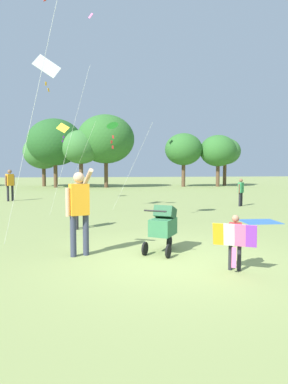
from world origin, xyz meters
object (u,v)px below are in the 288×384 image
at_px(kite_green_novelty, 64,132).
at_px(kite_blue_high, 48,70).
at_px(stroller, 163,225).
at_px(person_adult_flyer, 79,206).
at_px(kite_orange_delta, 113,127).
at_px(picnic_blanket, 260,222).
at_px(person_back_turned, 241,190).
at_px(child_with_butterfly_kite, 235,238).
at_px(person_red_shirt, 10,183).
at_px(person_kid_running, 77,202).

relative_size(kite_green_novelty, kite_blue_high, 0.70).
height_order(stroller, kite_green_novelty, kite_green_novelty).
relative_size(person_adult_flyer, kite_orange_delta, 0.48).
bearing_deg(stroller, picnic_blanket, 40.61).
bearing_deg(kite_orange_delta, person_back_turned, 4.31).
bearing_deg(kite_blue_high, person_back_turned, 11.35).
height_order(person_adult_flyer, person_back_turned, person_adult_flyer).
bearing_deg(person_adult_flyer, stroller, 1.57).
bearing_deg(stroller, child_with_butterfly_kite, -56.08).
height_order(kite_green_novelty, person_back_turned, kite_green_novelty).
height_order(kite_blue_high, picnic_blanket, kite_blue_high).
bearing_deg(person_red_shirt, person_back_turned, -19.74).
bearing_deg(person_kid_running, person_back_turned, 33.41).
xyz_separation_m(child_with_butterfly_kite, kite_green_novelty, (-4.13, 13.23, 3.20)).
distance_m(child_with_butterfly_kite, person_red_shirt, 15.35).
distance_m(person_adult_flyer, kite_orange_delta, 8.05).
relative_size(kite_blue_high, person_red_shirt, 3.54).
bearing_deg(kite_green_novelty, person_back_turned, -23.96).
distance_m(kite_orange_delta, kite_blue_high, 3.40).
xyz_separation_m(child_with_butterfly_kite, kite_blue_high, (-4.20, 7.71, 4.93)).
height_order(child_with_butterfly_kite, person_kid_running, person_kid_running).
distance_m(person_adult_flyer, kite_blue_high, 7.84).
relative_size(kite_orange_delta, picnic_blanket, 3.16).
height_order(person_red_shirt, person_back_turned, person_red_shirt).
bearing_deg(person_adult_flyer, child_with_butterfly_kite, -27.15).
bearing_deg(child_with_butterfly_kite, person_back_turned, 64.94).
height_order(person_back_turned, picnic_blanket, person_back_turned).
relative_size(stroller, person_back_turned, 0.81).
xyz_separation_m(person_kid_running, person_back_turned, (7.43, 4.90, -0.04)).
height_order(person_kid_running, person_back_turned, person_kid_running).
height_order(person_adult_flyer, stroller, person_adult_flyer).
distance_m(person_kid_running, picnic_blanket, 6.15).
distance_m(child_with_butterfly_kite, stroller, 1.78).
bearing_deg(kite_orange_delta, person_red_shirt, 139.78).
distance_m(stroller, kite_green_novelty, 12.58).
relative_size(child_with_butterfly_kite, stroller, 0.93).
xyz_separation_m(stroller, picnic_blanket, (4.06, 3.48, -0.60)).
relative_size(kite_orange_delta, person_back_turned, 2.89).
relative_size(person_adult_flyer, person_red_shirt, 1.05).
relative_size(stroller, picnic_blanket, 0.89).
xyz_separation_m(kite_green_novelty, person_back_turned, (8.54, -3.80, -3.02)).
distance_m(kite_orange_delta, person_back_turned, 6.74).
height_order(kite_orange_delta, picnic_blanket, kite_orange_delta).
distance_m(stroller, person_red_shirt, 13.58).
distance_m(person_red_shirt, person_back_turned, 12.27).
relative_size(kite_orange_delta, kite_blue_high, 0.62).
xyz_separation_m(kite_orange_delta, kite_blue_high, (-2.51, -1.27, 1.92)).
bearing_deg(person_adult_flyer, kite_green_novelty, 96.54).
bearing_deg(person_red_shirt, person_kid_running, -65.51).
xyz_separation_m(kite_orange_delta, person_kid_running, (-1.32, -4.44, -2.78)).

